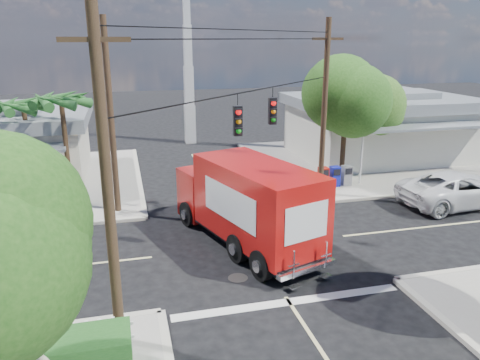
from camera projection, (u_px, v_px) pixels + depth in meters
name	position (u px, v px, depth m)	size (l,w,h in m)	color
ground	(252.00, 246.00, 18.82)	(120.00, 120.00, 0.00)	black
sidewalk_ne	(364.00, 162.00, 31.46)	(14.12, 14.12, 0.14)	#9C978D
sidewalk_nw	(14.00, 186.00, 26.31)	(14.12, 14.12, 0.14)	#9C978D
road_markings	(263.00, 262.00, 17.46)	(32.00, 32.00, 0.01)	beige
building_ne	(380.00, 125.00, 32.20)	(11.80, 10.20, 4.50)	beige
radio_tower	(188.00, 71.00, 35.84)	(0.80, 0.80, 17.00)	silver
tree_sw_front	(9.00, 240.00, 8.92)	(3.88, 3.78, 6.03)	#422D1C
tree_ne_front	(347.00, 101.00, 25.41)	(4.21, 4.14, 6.66)	#422D1C
tree_ne_back	(369.00, 105.00, 28.23)	(3.77, 3.66, 5.82)	#422D1C
palm_nw_front	(61.00, 103.00, 22.54)	(3.01, 3.08, 5.59)	#422D1C
palm_nw_back	(23.00, 108.00, 23.56)	(3.01, 3.08, 5.19)	#422D1C
utility_poles	(204.00, 126.00, 18.58)	(12.00, 10.68, 9.00)	#473321
picket_fence	(11.00, 347.00, 11.59)	(5.94, 0.06, 1.00)	silver
vending_boxes	(335.00, 176.00, 25.91)	(1.90, 0.50, 1.10)	#B51409
delivery_truck	(247.00, 203.00, 18.52)	(4.69, 8.40, 3.49)	black
parked_car	(459.00, 189.00, 23.19)	(2.82, 6.11, 1.70)	silver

